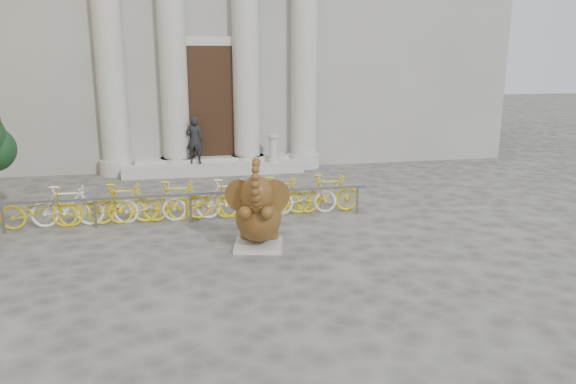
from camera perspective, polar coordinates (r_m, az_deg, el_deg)
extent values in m
plane|color=#474442|center=(10.30, -3.88, -8.90)|extent=(80.00, 80.00, 0.00)
cube|color=gray|center=(24.52, -8.93, 18.59)|extent=(22.00, 10.00, 12.00)
cube|color=black|center=(19.44, -7.84, 8.91)|extent=(2.40, 0.16, 4.00)
cylinder|color=#A8A59E|center=(19.32, -17.77, 13.41)|extent=(0.90, 0.90, 8.00)
cylinder|color=#A8A59E|center=(19.21, -11.67, 13.77)|extent=(0.90, 0.90, 8.00)
cylinder|color=#A8A59E|center=(19.36, -4.33, 14.02)|extent=(0.90, 0.90, 8.00)
cylinder|color=#A8A59E|center=(19.70, 1.63, 14.05)|extent=(0.90, 0.90, 8.00)
cube|color=#A8A59E|center=(19.24, -7.53, 2.47)|extent=(6.00, 1.20, 0.36)
cube|color=#A8A59E|center=(11.88, -3.01, -5.44)|extent=(1.15, 1.07, 0.10)
ellipsoid|color=black|center=(11.97, -2.97, -3.53)|extent=(0.97, 0.94, 0.63)
ellipsoid|color=black|center=(11.70, -3.04, -2.53)|extent=(1.17, 1.36, 1.03)
cylinder|color=black|center=(12.17, -4.18, -4.09)|extent=(0.35, 0.35, 0.26)
cylinder|color=black|center=(12.14, -1.66, -4.11)|extent=(0.35, 0.35, 0.26)
cylinder|color=black|center=(11.28, -4.28, -2.14)|extent=(0.35, 0.63, 0.39)
cylinder|color=black|center=(11.26, -2.07, -2.15)|extent=(0.35, 0.63, 0.39)
ellipsoid|color=black|center=(11.21, -3.19, -0.34)|extent=(0.79, 0.76, 0.79)
cylinder|color=black|center=(11.36, -4.84, -0.37)|extent=(0.61, 0.38, 0.67)
cylinder|color=black|center=(11.32, -1.45, -0.38)|extent=(0.67, 0.12, 0.67)
cone|color=beige|center=(11.07, -3.85, -1.38)|extent=(0.08, 0.23, 0.11)
cone|color=beige|center=(11.06, -2.62, -1.39)|extent=(0.16, 0.23, 0.11)
cube|color=slate|center=(13.57, -9.93, -0.27)|extent=(8.77, 0.06, 0.06)
cylinder|color=slate|center=(14.22, -26.98, -2.43)|extent=(0.06, 0.06, 0.70)
cylinder|color=slate|center=(13.80, -19.01, -2.11)|extent=(0.06, 0.06, 0.70)
cylinder|color=slate|center=(13.66, -9.87, -1.69)|extent=(0.06, 0.06, 0.70)
cylinder|color=slate|center=(13.87, -0.79, -1.24)|extent=(0.06, 0.06, 0.70)
cylinder|color=slate|center=(14.35, 7.06, -0.82)|extent=(0.06, 0.06, 0.70)
imported|color=gold|center=(14.23, -24.02, -1.46)|extent=(1.70, 0.50, 1.00)
imported|color=white|center=(14.10, -21.52, -1.35)|extent=(1.66, 0.47, 1.00)
imported|color=gold|center=(14.00, -18.99, -1.24)|extent=(1.70, 0.50, 1.00)
imported|color=gold|center=(13.93, -16.42, -1.12)|extent=(1.66, 0.47, 1.00)
imported|color=white|center=(13.88, -13.83, -1.00)|extent=(1.70, 0.50, 1.00)
imported|color=gold|center=(13.86, -11.23, -0.88)|extent=(1.66, 0.47, 1.00)
imported|color=gold|center=(13.87, -8.62, -0.76)|extent=(1.70, 0.50, 1.00)
imported|color=white|center=(13.91, -6.03, -0.63)|extent=(1.66, 0.47, 1.00)
imported|color=gold|center=(13.98, -3.46, -0.50)|extent=(1.70, 0.50, 1.00)
imported|color=gold|center=(14.07, -0.91, -0.38)|extent=(1.66, 0.47, 1.00)
imported|color=white|center=(14.19, 1.60, -0.25)|extent=(1.70, 0.50, 1.00)
imported|color=gold|center=(14.34, 4.05, -0.13)|extent=(1.66, 0.47, 1.00)
imported|color=black|center=(18.98, -9.46, 5.21)|extent=(0.65, 0.51, 1.57)
cylinder|color=#A8A59E|center=(19.12, -1.53, 3.25)|extent=(0.38, 0.38, 0.11)
cylinder|color=#A8A59E|center=(19.05, -1.54, 4.35)|extent=(0.27, 0.27, 0.86)
cylinder|color=#A8A59E|center=(18.98, -1.55, 5.71)|extent=(0.38, 0.38, 0.10)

